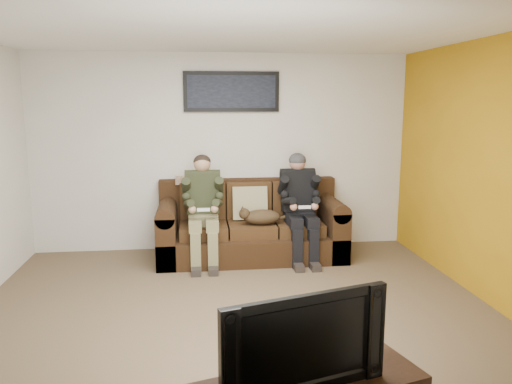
{
  "coord_description": "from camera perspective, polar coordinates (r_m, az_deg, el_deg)",
  "views": [
    {
      "loc": [
        -0.35,
        -4.4,
        1.99
      ],
      "look_at": [
        0.32,
        1.2,
        0.95
      ],
      "focal_mm": 35.0,
      "sensor_mm": 36.0,
      "label": 1
    }
  ],
  "objects": [
    {
      "name": "accent_wall_right",
      "position": [
        5.28,
        25.76,
        1.9
      ],
      "size": [
        0.0,
        4.5,
        4.5
      ],
      "primitive_type": "plane",
      "rotation": [
        1.57,
        0.0,
        -1.57
      ],
      "color": "#AE7A11",
      "rests_on": "ground"
    },
    {
      "name": "floor",
      "position": [
        4.84,
        -2.18,
        -13.82
      ],
      "size": [
        5.0,
        5.0,
        0.0
      ],
      "primitive_type": "plane",
      "color": "brown",
      "rests_on": "ground"
    },
    {
      "name": "wall_back",
      "position": [
        6.69,
        -3.83,
        4.5
      ],
      "size": [
        5.0,
        0.0,
        5.0
      ],
      "primitive_type": "plane",
      "rotation": [
        1.57,
        0.0,
        0.0
      ],
      "color": "beige",
      "rests_on": "ground"
    },
    {
      "name": "framed_poster",
      "position": [
        6.63,
        -2.81,
        11.38
      ],
      "size": [
        1.25,
        0.05,
        0.52
      ],
      "color": "black",
      "rests_on": "wall_back"
    },
    {
      "name": "television",
      "position": [
        2.8,
        4.8,
        -16.18
      ],
      "size": [
        0.95,
        0.39,
        0.55
      ],
      "primitive_type": "imported",
      "rotation": [
        0.0,
        0.0,
        0.28
      ],
      "color": "black",
      "rests_on": "tv_stand"
    },
    {
      "name": "throw_pillow",
      "position": [
        6.45,
        -0.72,
        -1.27
      ],
      "size": [
        0.45,
        0.21,
        0.44
      ],
      "primitive_type": "cube",
      "rotation": [
        -0.21,
        0.0,
        0.0
      ],
      "color": "#998E64",
      "rests_on": "sofa"
    },
    {
      "name": "wall_right",
      "position": [
        5.29,
        25.85,
        1.91
      ],
      "size": [
        0.0,
        4.5,
        4.5
      ],
      "primitive_type": "plane",
      "rotation": [
        1.57,
        0.0,
        -1.57
      ],
      "color": "beige",
      "rests_on": "ground"
    },
    {
      "name": "ceiling",
      "position": [
        4.46,
        -2.42,
        18.32
      ],
      "size": [
        5.0,
        5.0,
        0.0
      ],
      "primitive_type": "plane",
      "rotation": [
        3.14,
        0.0,
        0.0
      ],
      "color": "silver",
      "rests_on": "ground"
    },
    {
      "name": "cat",
      "position": [
        6.19,
        0.5,
        -2.84
      ],
      "size": [
        0.66,
        0.26,
        0.24
      ],
      "color": "#4D371E",
      "rests_on": "sofa"
    },
    {
      "name": "person_left",
      "position": [
        6.16,
        -6.07,
        -1.21
      ],
      "size": [
        0.51,
        0.87,
        1.32
      ],
      "color": "olive",
      "rests_on": "sofa"
    },
    {
      "name": "wall_front",
      "position": [
        2.28,
        2.25,
        -7.08
      ],
      "size": [
        5.0,
        0.0,
        5.0
      ],
      "primitive_type": "plane",
      "rotation": [
        -1.57,
        0.0,
        0.0
      ],
      "color": "beige",
      "rests_on": "ground"
    },
    {
      "name": "person_right",
      "position": [
        6.29,
        4.99,
        -0.91
      ],
      "size": [
        0.51,
        0.86,
        1.33
      ],
      "color": "black",
      "rests_on": "sofa"
    },
    {
      "name": "sofa",
      "position": [
        6.48,
        -0.67,
        -4.12
      ],
      "size": [
        2.34,
        1.01,
        0.96
      ],
      "color": "black",
      "rests_on": "ground"
    },
    {
      "name": "throw_blanket",
      "position": [
        6.61,
        -7.09,
        1.37
      ],
      "size": [
        0.48,
        0.23,
        0.09
      ],
      "primitive_type": "cube",
      "color": "#C0A78D",
      "rests_on": "sofa"
    }
  ]
}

